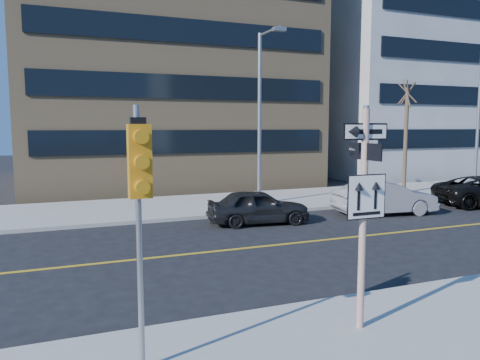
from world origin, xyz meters
name	(u,v)px	position (x,y,z in m)	size (l,w,h in m)	color
ground	(295,291)	(0.00, 0.00, 0.00)	(120.00, 120.00, 0.00)	black
far_sidewalk	(461,188)	(18.00, 12.00, 0.07)	(66.00, 6.00, 0.15)	#A09D96
sign_pole	(364,205)	(0.00, -2.51, 2.44)	(0.92, 0.92, 4.06)	silver
traffic_signal	(140,183)	(-4.00, -2.66, 3.03)	(0.32, 0.45, 4.00)	gray
parked_car_a	(258,207)	(2.31, 7.31, 0.69)	(4.03, 1.62, 1.37)	black
parked_car_b	(385,198)	(8.25, 7.06, 0.74)	(4.46, 1.56, 1.47)	gray
streetlight_a	(262,107)	(4.00, 10.76, 4.76)	(0.55, 2.25, 8.00)	gray
street_tree_west	(407,96)	(13.00, 11.30, 5.52)	(1.80, 1.80, 6.35)	#3B2B22
building_brick	(155,55)	(2.00, 25.00, 9.00)	(18.00, 18.00, 18.00)	tan
building_grey_mid	(407,85)	(24.00, 24.00, 7.50)	(20.00, 16.00, 15.00)	#979A9C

